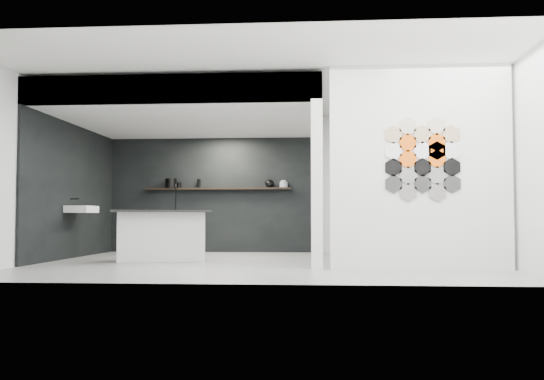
{
  "coord_description": "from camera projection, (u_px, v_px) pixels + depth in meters",
  "views": [
    {
      "loc": [
        0.81,
        -9.39,
        0.7
      ],
      "look_at": [
        0.1,
        0.3,
        1.15
      ],
      "focal_mm": 40.0,
      "sensor_mm": 36.0,
      "label": 1
    }
  ],
  "objects": [
    {
      "name": "floor",
      "position": [
        264.0,
        263.0,
        9.38
      ],
      "size": [
        7.0,
        6.0,
        0.01
      ],
      "primitive_type": "cube",
      "color": "gray"
    },
    {
      "name": "partition_panel",
      "position": [
        420.0,
        167.0,
        8.29
      ],
      "size": [
        2.45,
        0.15,
        2.8
      ],
      "primitive_type": "cube",
      "color": "silver",
      "rests_on": "floor"
    },
    {
      "name": "bay_clad_back",
      "position": [
        214.0,
        195.0,
        12.49
      ],
      "size": [
        4.4,
        0.04,
        2.35
      ],
      "primitive_type": "cube",
      "color": "black",
      "rests_on": "floor"
    },
    {
      "name": "bay_clad_left",
      "position": [
        74.0,
        191.0,
        10.69
      ],
      "size": [
        0.04,
        4.0,
        2.35
      ],
      "primitive_type": "cube",
      "color": "black",
      "rests_on": "floor"
    },
    {
      "name": "bulkhead",
      "position": [
        195.0,
        112.0,
        10.59
      ],
      "size": [
        4.4,
        4.0,
        0.4
      ],
      "primitive_type": "cube",
      "color": "silver",
      "rests_on": "corner_column"
    },
    {
      "name": "corner_column",
      "position": [
        317.0,
        184.0,
        8.38
      ],
      "size": [
        0.16,
        0.16,
        2.35
      ],
      "primitive_type": "cube",
      "color": "silver",
      "rests_on": "floor"
    },
    {
      "name": "fascia_beam",
      "position": [
        169.0,
        89.0,
        8.68
      ],
      "size": [
        4.4,
        0.16,
        0.4
      ],
      "primitive_type": "cube",
      "color": "silver",
      "rests_on": "corner_column"
    },
    {
      "name": "wall_basin",
      "position": [
        82.0,
        209.0,
        10.46
      ],
      "size": [
        0.4,
        0.6,
        0.12
      ],
      "primitive_type": "cube",
      "color": "silver",
      "rests_on": "bay_clad_left"
    },
    {
      "name": "display_shelf",
      "position": [
        218.0,
        189.0,
        12.38
      ],
      "size": [
        3.0,
        0.15,
        0.04
      ],
      "primitive_type": "cube",
      "color": "black",
      "rests_on": "bay_clad_back"
    },
    {
      "name": "kitchen_island",
      "position": [
        162.0,
        235.0,
        9.86
      ],
      "size": [
        1.69,
        1.06,
        1.26
      ],
      "rotation": [
        0.0,
        0.0,
        0.25
      ],
      "color": "silver",
      "rests_on": "floor"
    },
    {
      "name": "stockpot",
      "position": [
        171.0,
        183.0,
        12.46
      ],
      "size": [
        0.26,
        0.26,
        0.19
      ],
      "primitive_type": "cylinder",
      "rotation": [
        0.0,
        0.0,
        0.12
      ],
      "color": "black",
      "rests_on": "display_shelf"
    },
    {
      "name": "kettle",
      "position": [
        270.0,
        184.0,
        12.31
      ],
      "size": [
        0.2,
        0.2,
        0.16
      ],
      "primitive_type": "ellipsoid",
      "rotation": [
        0.0,
        0.0,
        -0.08
      ],
      "color": "black",
      "rests_on": "display_shelf"
    },
    {
      "name": "glass_bowl",
      "position": [
        284.0,
        185.0,
        12.29
      ],
      "size": [
        0.21,
        0.21,
        0.11
      ],
      "primitive_type": "cylinder",
      "rotation": [
        0.0,
        0.0,
        0.4
      ],
      "color": "gray",
      "rests_on": "display_shelf"
    },
    {
      "name": "glass_vase",
      "position": [
        284.0,
        184.0,
        12.29
      ],
      "size": [
        0.13,
        0.13,
        0.14
      ],
      "primitive_type": "cylinder",
      "rotation": [
        0.0,
        0.0,
        -0.25
      ],
      "color": "gray",
      "rests_on": "display_shelf"
    },
    {
      "name": "bottle_dark",
      "position": [
        199.0,
        183.0,
        12.42
      ],
      "size": [
        0.09,
        0.09,
        0.18
      ],
      "primitive_type": "cylinder",
      "rotation": [
        0.0,
        0.0,
        -0.37
      ],
      "color": "black",
      "rests_on": "display_shelf"
    },
    {
      "name": "utensil_cup",
      "position": [
        179.0,
        185.0,
        12.45
      ],
      "size": [
        0.11,
        0.11,
        0.11
      ],
      "primitive_type": "cylinder",
      "rotation": [
        0.0,
        0.0,
        -0.24
      ],
      "color": "black",
      "rests_on": "display_shelf"
    },
    {
      "name": "hex_tile_cluster",
      "position": [
        423.0,
        159.0,
        8.2
      ],
      "size": [
        1.04,
        0.02,
        1.16
      ],
      "color": "#2D2D2D",
      "rests_on": "partition_panel"
    }
  ]
}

